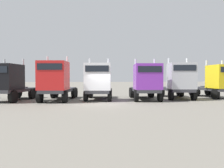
# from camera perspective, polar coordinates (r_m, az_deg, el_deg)

# --- Properties ---
(ground) EXTENTS (200.00, 200.00, 0.00)m
(ground) POSITION_cam_1_polar(r_m,az_deg,el_deg) (16.87, -2.64, -5.71)
(ground) COLOR slate
(semi_truck_black) EXTENTS (3.76, 6.15, 4.02)m
(semi_truck_black) POSITION_cam_1_polar(r_m,az_deg,el_deg) (20.97, -27.23, 0.57)
(semi_truck_black) COLOR #333338
(semi_truck_black) RESTS_ON ground
(semi_truck_red) EXTENTS (3.34, 6.69, 4.26)m
(semi_truck_red) POSITION_cam_1_polar(r_m,az_deg,el_deg) (19.43, -15.63, 0.82)
(semi_truck_red) COLOR #333338
(semi_truck_red) RESTS_ON ground
(semi_truck_white) EXTENTS (3.32, 6.08, 4.14)m
(semi_truck_white) POSITION_cam_1_polar(r_m,az_deg,el_deg) (19.63, -3.85, 0.74)
(semi_truck_white) COLOR #333338
(semi_truck_white) RESTS_ON ground
(semi_truck_purple) EXTENTS (3.29, 6.42, 4.08)m
(semi_truck_purple) POSITION_cam_1_polar(r_m,az_deg,el_deg) (19.79, 9.64, 0.65)
(semi_truck_purple) COLOR #333338
(semi_truck_purple) RESTS_ON ground
(semi_truck_silver) EXTENTS (3.63, 6.74, 4.26)m
(semi_truck_silver) POSITION_cam_1_polar(r_m,az_deg,el_deg) (21.77, 18.48, 0.83)
(semi_truck_silver) COLOR #333338
(semi_truck_silver) RESTS_ON ground
(semi_truck_yellow) EXTENTS (2.57, 5.79, 4.15)m
(semi_truck_yellow) POSITION_cam_1_polar(r_m,az_deg,el_deg) (24.61, 27.96, 0.76)
(semi_truck_yellow) COLOR #333338
(semi_truck_yellow) RESTS_ON ground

